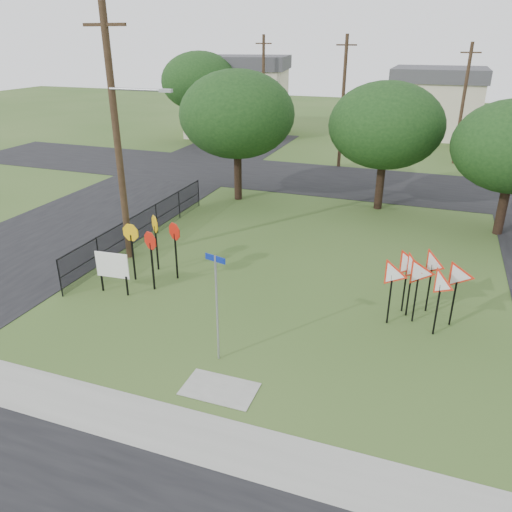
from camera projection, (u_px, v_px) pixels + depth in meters
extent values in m
plane|color=#33521E|center=(250.00, 343.00, 15.63)|extent=(140.00, 140.00, 0.00)
cube|color=gray|center=(190.00, 434.00, 12.01)|extent=(30.00, 1.60, 0.02)
cube|color=#33521E|center=(165.00, 472.00, 10.98)|extent=(30.00, 0.80, 0.02)
cube|color=black|center=(113.00, 208.00, 27.97)|extent=(8.00, 50.00, 0.02)
cube|color=black|center=(357.00, 182.00, 32.84)|extent=(60.00, 8.00, 0.02)
cube|color=gray|center=(220.00, 389.00, 13.56)|extent=(2.00, 1.20, 0.02)
cylinder|color=#9FA1A8|center=(217.00, 309.00, 14.21)|extent=(0.07, 0.07, 3.35)
cube|color=navy|center=(215.00, 259.00, 13.57)|extent=(0.67, 0.20, 0.18)
cube|color=black|center=(176.00, 256.00, 19.43)|extent=(0.06, 0.06, 1.89)
cube|color=black|center=(153.00, 267.00, 18.58)|extent=(0.06, 0.06, 1.89)
cube|color=black|center=(133.00, 258.00, 19.34)|extent=(0.06, 0.06, 1.89)
cube|color=black|center=(157.00, 248.00, 20.20)|extent=(0.06, 0.06, 1.89)
cube|color=black|center=(390.00, 299.00, 16.38)|extent=(0.06, 0.06, 1.77)
cube|color=black|center=(415.00, 298.00, 16.47)|extent=(0.06, 0.06, 1.77)
cube|color=black|center=(437.00, 310.00, 15.75)|extent=(0.06, 0.06, 1.77)
cube|color=black|center=(404.00, 288.00, 17.10)|extent=(0.06, 0.06, 1.77)
cube|color=black|center=(429.00, 288.00, 17.11)|extent=(0.06, 0.06, 1.77)
cube|color=black|center=(453.00, 301.00, 16.27)|extent=(0.06, 0.06, 1.77)
cube|color=black|center=(409.00, 292.00, 16.83)|extent=(0.06, 0.06, 1.77)
cube|color=black|center=(102.00, 281.00, 18.70)|extent=(0.05, 0.05, 0.76)
cube|color=black|center=(127.00, 286.00, 18.36)|extent=(0.05, 0.05, 0.76)
cube|color=white|center=(112.00, 265.00, 18.22)|extent=(1.30, 0.14, 0.98)
cylinder|color=#422F1E|center=(117.00, 141.00, 19.76)|extent=(0.28, 0.28, 10.00)
cube|color=#422F1E|center=(104.00, 25.00, 18.07)|extent=(1.80, 0.12, 0.12)
cylinder|color=#9FA1A8|center=(137.00, 90.00, 18.50)|extent=(2.40, 0.10, 0.10)
cube|color=#9FA1A8|center=(166.00, 91.00, 18.12)|extent=(0.50, 0.18, 0.12)
cylinder|color=#422F1E|center=(343.00, 103.00, 35.10)|extent=(0.24, 0.24, 9.00)
cube|color=#422F1E|center=(347.00, 45.00, 33.57)|extent=(1.40, 0.10, 0.10)
cylinder|color=#422F1E|center=(462.00, 105.00, 36.15)|extent=(0.24, 0.24, 8.50)
cube|color=#422F1E|center=(471.00, 52.00, 34.72)|extent=(1.40, 0.10, 0.10)
cylinder|color=#422F1E|center=(263.00, 92.00, 42.75)|extent=(0.24, 0.24, 9.00)
cube|color=#422F1E|center=(264.00, 43.00, 41.22)|extent=(1.40, 0.10, 0.10)
cylinder|color=black|center=(60.00, 278.00, 18.13)|extent=(0.05, 0.05, 1.50)
cylinder|color=black|center=(98.00, 254.00, 20.10)|extent=(0.05, 0.05, 1.50)
cylinder|color=black|center=(130.00, 235.00, 22.08)|extent=(0.05, 0.05, 1.50)
cylinder|color=black|center=(157.00, 219.00, 24.06)|extent=(0.05, 0.05, 1.50)
cylinder|color=black|center=(179.00, 205.00, 26.04)|extent=(0.05, 0.05, 1.50)
cylinder|color=black|center=(198.00, 193.00, 28.02)|extent=(0.05, 0.05, 1.50)
cube|color=black|center=(143.00, 212.00, 22.79)|extent=(0.03, 11.50, 0.03)
cube|color=black|center=(144.00, 226.00, 23.07)|extent=(0.03, 11.50, 0.03)
cube|color=black|center=(144.00, 226.00, 23.07)|extent=(0.01, 11.50, 1.50)
cube|color=beige|center=(238.00, 102.00, 48.05)|extent=(10.08, 8.46, 6.00)
cube|color=#46464B|center=(237.00, 63.00, 46.60)|extent=(10.58, 8.88, 1.20)
cube|color=beige|center=(435.00, 109.00, 47.80)|extent=(8.00, 8.00, 5.00)
cube|color=#46464B|center=(440.00, 74.00, 46.56)|extent=(8.40, 8.40, 1.20)
cylinder|color=black|center=(238.00, 177.00, 29.02)|extent=(0.44, 0.44, 2.62)
ellipsoid|color=black|center=(237.00, 114.00, 27.59)|extent=(6.40, 6.40, 4.80)
cylinder|color=black|center=(380.00, 187.00, 27.42)|extent=(0.44, 0.44, 2.45)
ellipsoid|color=black|center=(386.00, 125.00, 26.08)|extent=(6.00, 6.00, 4.50)
cylinder|color=black|center=(501.00, 211.00, 23.87)|extent=(0.44, 0.44, 2.27)
cylinder|color=black|center=(202.00, 125.00, 45.87)|extent=(0.44, 0.44, 2.80)
ellipsoid|color=black|center=(200.00, 81.00, 44.35)|extent=(6.80, 6.80, 5.10)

